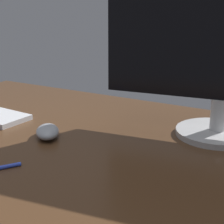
# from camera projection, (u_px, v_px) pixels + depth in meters

# --- Properties ---
(desk) EXTENTS (1.40, 0.84, 0.02)m
(desk) POSITION_uv_depth(u_px,v_px,m) (86.00, 143.00, 0.95)
(desk) COLOR #4C301C
(desk) RESTS_ON ground
(monitor) EXTENTS (0.60, 0.21, 0.43)m
(monitor) POSITION_uv_depth(u_px,v_px,m) (224.00, 47.00, 0.91)
(monitor) COLOR #BCBCBC
(monitor) RESTS_ON desk
(computer_mouse) EXTENTS (0.11, 0.11, 0.03)m
(computer_mouse) POSITION_uv_depth(u_px,v_px,m) (48.00, 132.00, 0.96)
(computer_mouse) COLOR #999EA5
(computer_mouse) RESTS_ON desk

